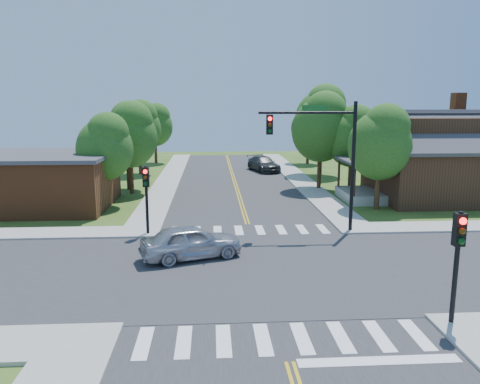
{
  "coord_description": "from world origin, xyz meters",
  "views": [
    {
      "loc": [
        -2.11,
        -19.24,
        7.11
      ],
      "look_at": [
        -0.52,
        6.41,
        2.2
      ],
      "focal_mm": 35.0,
      "sensor_mm": 36.0,
      "label": 1
    }
  ],
  "objects": [
    {
      "name": "sidewalk_ne",
      "position": [
        15.82,
        15.82,
        0.07
      ],
      "size": [
        40.0,
        40.0,
        0.14
      ],
      "color": "#9E9B93",
      "rests_on": "ground"
    },
    {
      "name": "car_dgrey",
      "position": [
        3.37,
        29.24,
        0.77
      ],
      "size": [
        4.96,
        6.43,
        1.53
      ],
      "primitive_type": "imported",
      "rotation": [
        0.0,
        0.0,
        0.28
      ],
      "color": "#2A2D2F",
      "rests_on": "ground"
    },
    {
      "name": "sidewalk_nw",
      "position": [
        -15.82,
        15.82,
        0.07
      ],
      "size": [
        40.0,
        40.0,
        0.14
      ],
      "color": "#9E9B93",
      "rests_on": "ground"
    },
    {
      "name": "tree_w_d",
      "position": [
        -8.65,
        37.06,
        4.67
      ],
      "size": [
        4.19,
        3.98,
        7.13
      ],
      "color": "#382314",
      "rests_on": "ground"
    },
    {
      "name": "stop_bar",
      "position": [
        2.5,
        -7.6,
        0.0
      ],
      "size": [
        4.6,
        0.45,
        0.09
      ],
      "primitive_type": "cube",
      "color": "white",
      "rests_on": "ground"
    },
    {
      "name": "tree_w_a",
      "position": [
        -9.29,
        13.15,
        4.28
      ],
      "size": [
        3.84,
        3.65,
        6.53
      ],
      "color": "#382314",
      "rests_on": "ground"
    },
    {
      "name": "house_ne",
      "position": [
        15.11,
        14.23,
        3.33
      ],
      "size": [
        13.05,
        8.8,
        7.11
      ],
      "color": "#302011",
      "rests_on": "ground"
    },
    {
      "name": "tree_e_a",
      "position": [
        9.14,
        11.07,
        4.66
      ],
      "size": [
        4.19,
        3.98,
        7.12
      ],
      "color": "#382314",
      "rests_on": "ground"
    },
    {
      "name": "tree_bldg",
      "position": [
        -8.38,
        17.86,
        4.78
      ],
      "size": [
        4.3,
        4.08,
        7.31
      ],
      "color": "#382314",
      "rests_on": "ground"
    },
    {
      "name": "road_ns",
      "position": [
        0.0,
        0.0,
        0.02
      ],
      "size": [
        10.0,
        90.0,
        0.04
      ],
      "primitive_type": "cube",
      "color": "#2D2D30",
      "rests_on": "ground"
    },
    {
      "name": "tree_e_d",
      "position": [
        9.38,
        35.28,
        4.53
      ],
      "size": [
        4.07,
        3.86,
        6.91
      ],
      "color": "#382314",
      "rests_on": "ground"
    },
    {
      "name": "signal_mast_ne",
      "position": [
        3.91,
        5.59,
        4.85
      ],
      "size": [
        5.3,
        0.42,
        7.2
      ],
      "color": "black",
      "rests_on": "ground"
    },
    {
      "name": "tree_e_c",
      "position": [
        8.82,
        26.36,
        5.87
      ],
      "size": [
        5.27,
        5.01,
        8.96
      ],
      "color": "#382314",
      "rests_on": "ground"
    },
    {
      "name": "crosswalk_north",
      "position": [
        0.0,
        6.2,
        0.05
      ],
      "size": [
        8.85,
        2.0,
        0.01
      ],
      "color": "white",
      "rests_on": "ground"
    },
    {
      "name": "signal_pole_se",
      "position": [
        5.6,
        -5.62,
        2.66
      ],
      "size": [
        0.34,
        0.42,
        3.8
      ],
      "color": "black",
      "rests_on": "ground"
    },
    {
      "name": "tree_house",
      "position": [
        6.91,
        18.66,
        5.3
      ],
      "size": [
        4.76,
        4.52,
        8.09
      ],
      "color": "#382314",
      "rests_on": "ground"
    },
    {
      "name": "tree_e_b",
      "position": [
        9.25,
        17.68,
        4.6
      ],
      "size": [
        4.13,
        3.93,
        7.03
      ],
      "color": "#382314",
      "rests_on": "ground"
    },
    {
      "name": "intersection_patch",
      "position": [
        0.0,
        0.0,
        0.0
      ],
      "size": [
        10.2,
        10.2,
        0.06
      ],
      "primitive_type": "cube",
      "color": "#2D2D30",
      "rests_on": "ground"
    },
    {
      "name": "centerline",
      "position": [
        0.0,
        0.0,
        0.05
      ],
      "size": [
        0.3,
        90.0,
        0.01
      ],
      "color": "gold",
      "rests_on": "ground"
    },
    {
      "name": "building_nw",
      "position": [
        -14.2,
        13.2,
        1.88
      ],
      "size": [
        10.4,
        8.4,
        3.73
      ],
      "color": "brown",
      "rests_on": "ground"
    },
    {
      "name": "crosswalk_south",
      "position": [
        0.0,
        -6.2,
        0.05
      ],
      "size": [
        8.85,
        2.0,
        0.01
      ],
      "color": "white",
      "rests_on": "ground"
    },
    {
      "name": "road_ew",
      "position": [
        0.0,
        0.0,
        0.03
      ],
      "size": [
        90.0,
        10.0,
        0.04
      ],
      "primitive_type": "cube",
      "color": "#2D2D30",
      "rests_on": "ground"
    },
    {
      "name": "signal_pole_nw",
      "position": [
        -5.6,
        5.58,
        2.66
      ],
      "size": [
        0.34,
        0.42,
        3.8
      ],
      "color": "black",
      "rests_on": "ground"
    },
    {
      "name": "ground",
      "position": [
        0.0,
        0.0,
        0.0
      ],
      "size": [
        100.0,
        100.0,
        0.0
      ],
      "primitive_type": "plane",
      "color": "#335219",
      "rests_on": "ground"
    },
    {
      "name": "car_silver",
      "position": [
        -3.09,
        1.56,
        0.79
      ],
      "size": [
        4.7,
        5.78,
        1.58
      ],
      "primitive_type": "imported",
      "rotation": [
        0.0,
        0.0,
        1.9
      ],
      "color": "#B5B7BD",
      "rests_on": "ground"
    },
    {
      "name": "tree_w_b",
      "position": [
        -8.89,
        19.56,
        4.8
      ],
      "size": [
        4.31,
        4.09,
        7.33
      ],
      "color": "#382314",
      "rests_on": "ground"
    },
    {
      "name": "tree_w_c",
      "position": [
        -9.2,
        28.18,
        4.89
      ],
      "size": [
        4.4,
        4.18,
        7.47
      ],
      "color": "#382314",
      "rests_on": "ground"
    }
  ]
}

